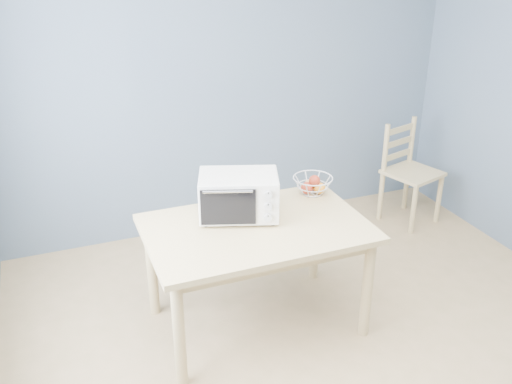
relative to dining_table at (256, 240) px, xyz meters
name	(u,v)px	position (x,y,z in m)	size (l,w,h in m)	color
room	(377,183)	(0.35, -0.75, 0.65)	(4.01, 4.51, 2.61)	tan
dining_table	(256,240)	(0.00, 0.00, 0.00)	(1.40, 0.90, 0.75)	tan
toaster_oven	(236,195)	(-0.08, 0.17, 0.26)	(0.58, 0.48, 0.30)	white
fruit_basket	(313,185)	(0.54, 0.30, 0.17)	(0.29, 0.29, 0.14)	silver
dining_chair	(409,174)	(1.85, 0.94, -0.20)	(0.53, 0.53, 0.92)	tan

